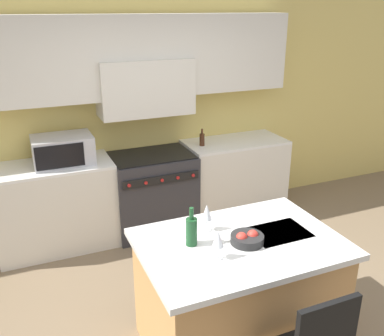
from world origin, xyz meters
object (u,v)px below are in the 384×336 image
wine_glass_near (218,239)px  fruit_bowl (247,238)px  microwave (63,150)px  wine_glass_far (207,213)px  wine_bottle (191,231)px  oil_bottle_on_counter (202,139)px  range_stove (152,192)px

wine_glass_near → fruit_bowl: bearing=18.7°
microwave → wine_glass_far: bearing=-66.4°
wine_bottle → oil_bottle_on_counter: 2.17m
wine_glass_far → wine_bottle: bearing=-141.4°
range_stove → fruit_bowl: 2.13m
fruit_bowl → range_stove: bearing=91.0°
wine_bottle → fruit_bowl: size_ratio=1.21×
fruit_bowl → microwave: bearing=115.0°
microwave → wine_bottle: microwave is taller
wine_bottle → wine_glass_far: (0.18, 0.15, 0.03)m
wine_glass_far → wine_glass_near: bearing=-104.0°
wine_glass_far → range_stove: bearing=85.3°
wine_glass_far → oil_bottle_on_counter: 1.96m
wine_bottle → microwave: bearing=107.2°
microwave → wine_glass_near: microwave is taller
fruit_bowl → oil_bottle_on_counter: oil_bottle_on_counter is taller
wine_glass_far → oil_bottle_on_counter: bearing=66.7°
wine_glass_near → microwave: bearing=107.7°
wine_glass_near → wine_glass_far: bearing=76.0°
microwave → wine_glass_far: microwave is taller
fruit_bowl → oil_bottle_on_counter: bearing=74.2°
wine_bottle → wine_glass_near: 0.25m
range_stove → fruit_bowl: size_ratio=3.92×
range_stove → wine_glass_far: 1.89m
wine_glass_far → fruit_bowl: (0.18, -0.28, -0.11)m
wine_glass_near → wine_glass_far: 0.38m
range_stove → oil_bottle_on_counter: size_ratio=4.58×
wine_glass_far → oil_bottle_on_counter: oil_bottle_on_counter is taller
wine_bottle → fruit_bowl: wine_bottle is taller
range_stove → fruit_bowl: fruit_bowl is taller
oil_bottle_on_counter → microwave: bearing=179.5°
wine_bottle → oil_bottle_on_counter: (0.96, 1.94, -0.00)m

